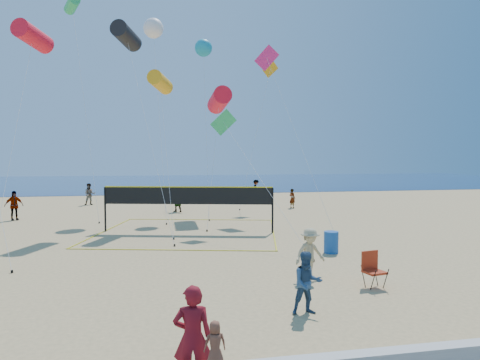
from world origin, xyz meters
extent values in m
plane|color=tan|center=(0.00, 0.00, 0.00)|extent=(120.00, 120.00, 0.00)
cube|color=navy|center=(0.00, 62.00, 0.01)|extent=(140.00, 50.00, 0.03)
imported|color=maroon|center=(-0.31, -2.53, 0.91)|extent=(0.70, 0.49, 1.83)
imported|color=brown|center=(0.02, -2.98, 0.97)|extent=(0.38, 0.26, 0.75)
imported|color=navy|center=(2.86, 0.49, 0.80)|extent=(0.81, 0.64, 1.60)
imported|color=tan|center=(4.04, 3.47, 0.84)|extent=(1.19, 0.85, 1.68)
imported|color=gray|center=(-9.80, 19.60, 0.94)|extent=(1.18, 0.95, 1.88)
imported|color=gray|center=(0.63, 21.81, 0.87)|extent=(1.64, 1.29, 1.74)
imported|color=gray|center=(9.68, 22.59, 0.76)|extent=(0.60, 0.67, 1.53)
imported|color=gray|center=(-6.41, 27.89, 0.91)|extent=(0.95, 0.77, 1.82)
imported|color=gray|center=(8.80, 31.35, 0.91)|extent=(0.84, 1.26, 1.81)
cube|color=#9F2912|center=(5.64, 2.16, 0.48)|extent=(0.68, 0.64, 0.06)
cube|color=#9F2912|center=(5.59, 2.39, 0.81)|extent=(0.59, 0.16, 0.59)
cylinder|color=black|center=(5.44, 1.90, 0.27)|extent=(0.08, 0.30, 0.77)
cylinder|color=black|center=(5.36, 2.33, 0.27)|extent=(0.08, 0.30, 0.77)
cylinder|color=black|center=(5.91, 1.99, 0.27)|extent=(0.08, 0.30, 0.77)
cylinder|color=black|center=(5.83, 2.42, 0.27)|extent=(0.08, 0.30, 0.77)
cylinder|color=#174B99|center=(6.27, 6.94, 0.45)|extent=(0.75, 0.75, 0.90)
cylinder|color=black|center=(-3.61, 14.19, 1.20)|extent=(0.10, 0.10, 2.40)
cylinder|color=black|center=(5.14, 12.03, 1.20)|extent=(0.10, 0.10, 2.40)
cube|color=black|center=(0.76, 13.11, 1.95)|extent=(8.75, 2.17, 0.90)
cube|color=yellow|center=(0.76, 13.11, 2.43)|extent=(8.75, 2.18, 0.06)
cube|color=yellow|center=(-0.31, 8.73, 0.01)|extent=(8.95, 2.25, 0.02)
cube|color=yellow|center=(1.84, 17.48, 0.01)|extent=(8.95, 2.25, 0.02)
cylinder|color=red|center=(-7.49, 16.05, 10.67)|extent=(1.82, 2.71, 1.37)
cylinder|color=silver|center=(-7.46, 12.52, 5.36)|extent=(0.09, 7.08, 10.63)
cylinder|color=black|center=(-2.54, 16.67, 11.14)|extent=(1.76, 2.62, 1.32)
cylinder|color=silver|center=(-1.32, 13.10, 5.60)|extent=(2.44, 7.17, 11.10)
cylinder|color=black|center=(-0.11, 9.52, 0.05)|extent=(0.08, 0.08, 0.10)
cylinder|color=orange|center=(-0.60, 16.30, 8.44)|extent=(1.59, 2.32, 1.17)
cylinder|color=silver|center=(-0.34, 13.72, 4.25)|extent=(0.53, 5.17, 8.40)
cylinder|color=black|center=(-0.09, 11.14, 0.05)|extent=(0.08, 0.08, 0.10)
cylinder|color=black|center=(-5.82, 6.13, 0.05)|extent=(0.08, 0.08, 0.10)
cube|color=#30BC5F|center=(2.79, 13.75, 5.94)|extent=(1.50, 0.22, 1.48)
cylinder|color=silver|center=(3.89, 9.68, 2.99)|extent=(2.22, 8.14, 5.90)
cylinder|color=black|center=(5.00, 5.62, 0.05)|extent=(0.08, 0.08, 0.10)
cube|color=#E52574|center=(6.76, 19.57, 10.94)|extent=(1.61, 0.85, 1.78)
cylinder|color=silver|center=(7.44, 15.18, 5.50)|extent=(1.37, 8.81, 10.90)
cylinder|color=black|center=(8.11, 10.78, 0.05)|extent=(0.08, 0.08, 0.10)
sphere|color=white|center=(-0.98, 22.35, 13.34)|extent=(1.53, 1.53, 1.43)
cylinder|color=silver|center=(-0.65, 19.15, 6.69)|extent=(0.68, 6.41, 13.29)
cylinder|color=black|center=(-0.32, 15.95, 0.05)|extent=(0.08, 0.08, 0.10)
sphere|color=#1895B2|center=(2.56, 21.56, 11.92)|extent=(1.57, 1.57, 1.25)
cylinder|color=silver|center=(2.46, 19.24, 5.99)|extent=(0.21, 4.65, 11.88)
cylinder|color=black|center=(2.36, 16.92, 0.05)|extent=(0.08, 0.08, 0.10)
cylinder|color=#30BC5F|center=(-6.59, 22.74, 14.78)|extent=(1.41, 1.97, 0.99)
cylinder|color=silver|center=(-5.45, 19.97, 7.41)|extent=(2.30, 5.54, 14.73)
cylinder|color=black|center=(-4.32, 17.21, 0.05)|extent=(0.08, 0.08, 0.10)
cube|color=orange|center=(8.36, 24.50, 11.22)|extent=(1.44, 0.28, 1.44)
cylinder|color=silver|center=(6.84, 23.24, 5.64)|extent=(3.07, 2.54, 11.18)
cylinder|color=black|center=(5.31, 21.98, 0.05)|extent=(0.08, 0.08, 0.10)
cylinder|color=red|center=(3.48, 20.01, 7.98)|extent=(1.36, 3.05, 1.64)
cylinder|color=silver|center=(2.63, 16.56, 4.02)|extent=(1.72, 6.92, 7.94)
cylinder|color=black|center=(1.77, 13.11, 0.05)|extent=(0.08, 0.08, 0.10)
camera|label=1|loc=(-0.89, -9.70, 3.99)|focal=32.00mm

